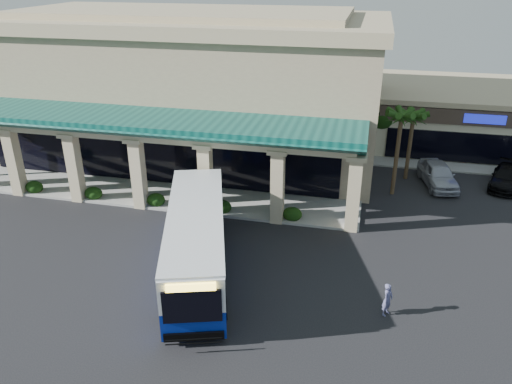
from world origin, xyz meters
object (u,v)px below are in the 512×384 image
(pedestrian, at_px, (387,299))
(car_silver, at_px, (438,174))
(transit_bus, at_px, (197,242))
(car_red, at_px, (506,178))

(pedestrian, bearing_deg, car_silver, 14.85)
(car_silver, bearing_deg, transit_bus, -144.20)
(car_red, bearing_deg, car_silver, -151.63)
(car_silver, bearing_deg, pedestrian, -114.53)
(transit_bus, distance_m, pedestrian, 9.64)
(car_silver, relative_size, car_red, 1.03)
(transit_bus, height_order, car_silver, transit_bus)
(transit_bus, height_order, pedestrian, transit_bus)
(transit_bus, distance_m, car_red, 23.37)
(pedestrian, bearing_deg, car_red, 1.09)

